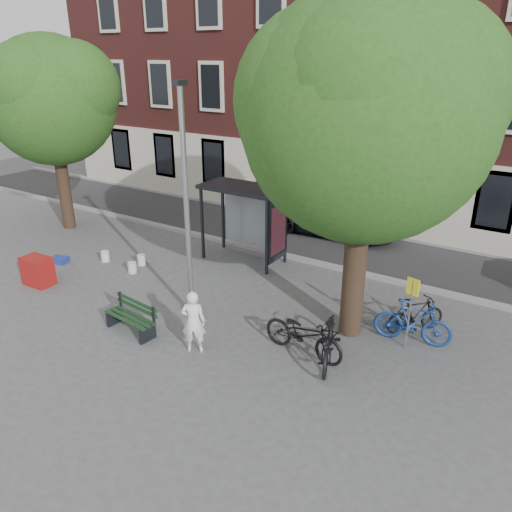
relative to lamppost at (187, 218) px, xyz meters
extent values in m
plane|color=#4C4C4F|center=(0.00, 0.00, -2.78)|extent=(90.00, 90.00, 0.00)
cube|color=#28282B|center=(0.00, 7.00, -2.78)|extent=(40.00, 4.00, 0.01)
cube|color=gray|center=(0.00, 5.00, -2.72)|extent=(40.00, 0.25, 0.12)
cube|color=gray|center=(0.00, 9.00, -2.72)|extent=(40.00, 0.25, 0.12)
cube|color=maroon|center=(0.00, 13.00, 4.22)|extent=(30.00, 8.00, 14.00)
cylinder|color=#9EA0A3|center=(0.00, 0.00, 0.22)|extent=(0.14, 0.14, 6.00)
cylinder|color=#9EA0A3|center=(0.00, 0.00, -2.66)|extent=(0.28, 0.28, 0.24)
cube|color=#1E2328|center=(0.00, 0.00, 3.27)|extent=(0.18, 0.35, 0.12)
cylinder|color=black|center=(4.00, 1.50, -1.08)|extent=(0.56, 0.56, 3.40)
sphere|color=#255018|center=(4.00, 1.50, 2.62)|extent=(5.60, 5.60, 5.60)
sphere|color=#255018|center=(4.90, 1.90, 3.12)|extent=(3.92, 3.92, 3.92)
sphere|color=#255018|center=(3.20, 1.20, 2.92)|extent=(4.20, 4.20, 4.20)
sphere|color=#255018|center=(4.20, 0.60, 3.22)|extent=(3.64, 3.64, 3.64)
cylinder|color=black|center=(-9.00, 3.00, -1.18)|extent=(0.48, 0.48, 3.20)
sphere|color=#255018|center=(-9.00, 3.00, 2.22)|extent=(4.80, 4.80, 4.80)
sphere|color=#255018|center=(-8.10, 3.40, 2.72)|extent=(3.36, 3.36, 3.36)
sphere|color=#255018|center=(-9.80, 2.70, 2.52)|extent=(3.60, 3.60, 3.60)
sphere|color=#255018|center=(-8.80, 2.10, 2.82)|extent=(3.12, 3.12, 3.12)
cube|color=#1E2328|center=(-2.30, 3.40, -1.53)|extent=(0.08, 0.08, 2.50)
cube|color=#1E2328|center=(0.30, 3.40, -1.53)|extent=(0.08, 0.08, 2.50)
cube|color=#1E2328|center=(-2.30, 4.60, -1.53)|extent=(0.08, 0.08, 2.50)
cube|color=#1E2328|center=(0.30, 4.60, -1.53)|extent=(0.08, 0.08, 2.50)
cube|color=#1E2328|center=(-1.00, 4.00, -0.22)|extent=(2.85, 1.45, 0.12)
cube|color=#8C999E|center=(-1.00, 4.60, -1.41)|extent=(2.34, 0.04, 2.00)
cube|color=#1E2328|center=(0.30, 4.00, -1.41)|extent=(0.12, 1.14, 2.12)
cube|color=#D84C19|center=(0.37, 4.00, -1.41)|extent=(0.02, 0.90, 1.62)
imported|color=white|center=(1.20, -1.36, -1.99)|extent=(0.69, 0.62, 1.59)
cube|color=#1E2328|center=(-1.40, -1.50, -2.58)|extent=(0.12, 0.50, 0.40)
cube|color=#1E2328|center=(-0.07, -1.65, -2.58)|extent=(0.12, 0.50, 0.40)
cube|color=#18361C|center=(-0.75, -1.74, -2.36)|extent=(1.57, 0.28, 0.04)
cube|color=#18361C|center=(-0.73, -1.58, -2.36)|extent=(1.57, 0.28, 0.04)
cube|color=#18361C|center=(-0.71, -1.42, -2.36)|extent=(1.57, 0.28, 0.04)
cube|color=#18361C|center=(-0.70, -1.33, -2.18)|extent=(1.56, 0.22, 0.09)
cube|color=#18361C|center=(-0.70, -1.33, -2.02)|extent=(1.56, 0.22, 0.09)
imported|color=black|center=(3.47, -0.08, -2.22)|extent=(2.18, 0.93, 1.12)
imported|color=navy|center=(5.48, 1.86, -2.22)|extent=(1.95, 0.87, 1.13)
imported|color=black|center=(4.10, 0.02, -2.23)|extent=(1.42, 2.25, 1.12)
imported|color=black|center=(5.38, 2.41, -2.30)|extent=(1.42, 1.52, 0.98)
imported|color=black|center=(0.58, 8.21, -2.10)|extent=(4.99, 2.45, 1.36)
cube|color=maroon|center=(-5.23, -1.08, -2.33)|extent=(0.93, 0.64, 0.90)
cube|color=navy|center=(-6.17, 0.36, -2.68)|extent=(0.64, 0.53, 0.20)
cylinder|color=silver|center=(-3.45, 1.12, -2.60)|extent=(0.34, 0.34, 0.36)
cylinder|color=white|center=(-4.96, 1.31, -2.60)|extent=(0.36, 0.36, 0.36)
cylinder|color=silver|center=(-3.66, 1.76, -2.60)|extent=(0.33, 0.33, 0.36)
cylinder|color=#9EA0A3|center=(5.44, 1.53, -1.88)|extent=(0.04, 0.04, 1.80)
cube|color=yellow|center=(5.44, 1.53, -1.14)|extent=(0.32, 0.11, 0.42)
camera|label=1|loc=(8.04, -9.22, 3.92)|focal=35.00mm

